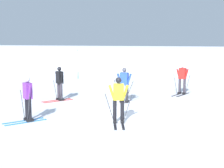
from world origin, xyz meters
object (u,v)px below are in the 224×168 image
skier_yellow (119,99)px  skier_red (182,77)px  skier_purple (28,97)px  trail_marker_pole (78,64)px  skier_blue (124,84)px  skier_black (59,82)px

skier_yellow → skier_red: bearing=71.1°
skier_purple → trail_marker_pole: trail_marker_pole is taller
skier_purple → trail_marker_pole: (-2.09, 12.44, 0.21)m
skier_blue → skier_red: bearing=47.5°
skier_red → trail_marker_pole: size_ratio=0.76×
skier_black → skier_yellow: (3.69, -3.59, 0.00)m
skier_yellow → trail_marker_pole: bearing=114.5°
skier_black → skier_blue: (3.25, 0.13, 0.00)m
skier_yellow → skier_purple: (-3.38, -0.48, 0.00)m
skier_black → skier_red: (5.99, 3.13, 0.04)m
skier_purple → trail_marker_pole: size_ratio=0.76×
skier_blue → skier_yellow: size_ratio=1.00×
skier_red → trail_marker_pole: trail_marker_pole is taller
skier_blue → skier_black: bearing=-177.7°
skier_blue → skier_red: same height
skier_purple → skier_red: bearing=51.7°
skier_blue → skier_purple: 5.12m
trail_marker_pole → skier_purple: bearing=-80.5°
skier_red → skier_blue: bearing=-132.5°
trail_marker_pole → skier_yellow: bearing=-65.5°
skier_yellow → skier_purple: 3.41m
skier_black → skier_yellow: size_ratio=1.00×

